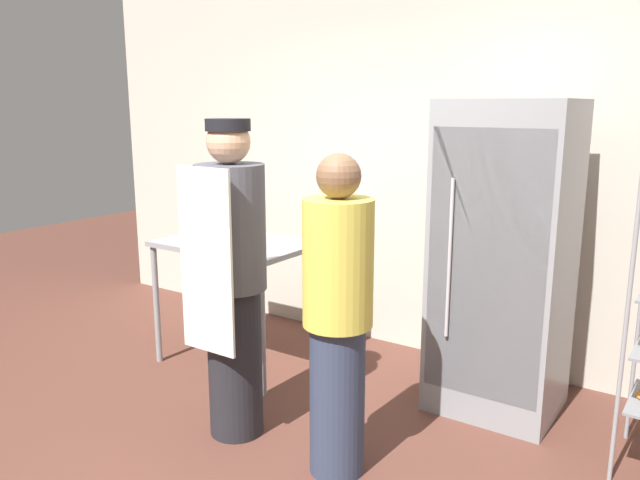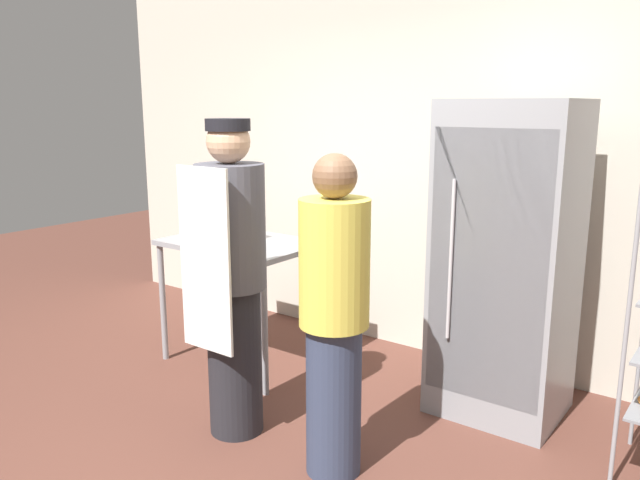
% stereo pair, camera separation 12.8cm
% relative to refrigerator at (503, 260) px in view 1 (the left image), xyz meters
% --- Properties ---
extents(ground_plane, '(14.00, 14.00, 0.00)m').
position_rel_refrigerator_xyz_m(ground_plane, '(-0.83, -1.52, -0.94)').
color(ground_plane, brown).
extents(back_wall, '(6.40, 0.12, 2.88)m').
position_rel_refrigerator_xyz_m(back_wall, '(-0.83, 0.64, 0.50)').
color(back_wall, beige).
rests_on(back_wall, ground_plane).
extents(refrigerator, '(0.74, 0.67, 1.89)m').
position_rel_refrigerator_xyz_m(refrigerator, '(0.00, 0.00, 0.00)').
color(refrigerator, gray).
rests_on(refrigerator, ground_plane).
extents(prep_counter, '(1.07, 0.72, 0.91)m').
position_rel_refrigerator_xyz_m(prep_counter, '(-1.78, -0.38, -0.14)').
color(prep_counter, gray).
rests_on(prep_counter, ground_plane).
extents(donut_box, '(0.30, 0.24, 0.28)m').
position_rel_refrigerator_xyz_m(donut_box, '(-1.86, -0.46, 0.01)').
color(donut_box, white).
rests_on(donut_box, prep_counter).
extents(blender_pitcher, '(0.11, 0.11, 0.25)m').
position_rel_refrigerator_xyz_m(blender_pitcher, '(-2.17, -0.29, 0.08)').
color(blender_pitcher, black).
rests_on(blender_pitcher, prep_counter).
extents(person_baker, '(0.38, 0.40, 1.78)m').
position_rel_refrigerator_xyz_m(person_baker, '(-1.13, -1.15, -0.02)').
color(person_baker, '#232328').
rests_on(person_baker, ground_plane).
extents(person_customer, '(0.35, 0.35, 1.63)m').
position_rel_refrigerator_xyz_m(person_customer, '(-0.44, -1.15, -0.11)').
color(person_customer, '#333D56').
rests_on(person_customer, ground_plane).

